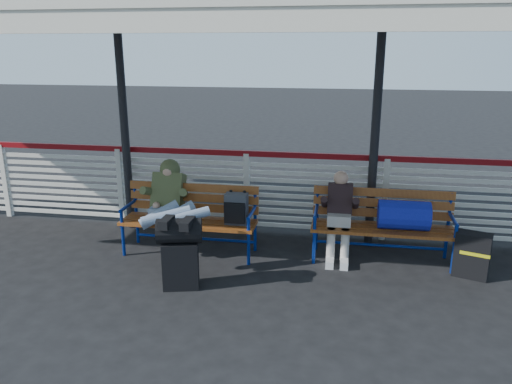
% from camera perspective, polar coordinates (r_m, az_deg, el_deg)
% --- Properties ---
extents(ground, '(60.00, 60.00, 0.00)m').
position_cam_1_polar(ground, '(5.92, -4.65, -10.79)').
color(ground, black).
rests_on(ground, ground).
extents(fence, '(12.08, 0.08, 1.24)m').
position_cam_1_polar(fence, '(7.41, -1.07, 0.36)').
color(fence, silver).
rests_on(fence, ground).
extents(canopy, '(12.60, 3.60, 3.16)m').
position_cam_1_polar(canopy, '(6.14, -3.17, 19.51)').
color(canopy, silver).
rests_on(canopy, ground).
extents(luggage_stack, '(0.56, 0.40, 0.84)m').
position_cam_1_polar(luggage_stack, '(5.78, -8.68, -6.62)').
color(luggage_stack, black).
rests_on(luggage_stack, ground).
extents(bench_left, '(1.80, 0.56, 0.92)m').
position_cam_1_polar(bench_left, '(6.68, -6.27, -2.27)').
color(bench_left, '#97591D').
rests_on(bench_left, ground).
extents(bench_right, '(1.80, 0.56, 0.92)m').
position_cam_1_polar(bench_right, '(6.60, 15.51, -2.75)').
color(bench_right, '#97591D').
rests_on(bench_right, ground).
extents(traveler_man, '(0.94, 1.63, 0.77)m').
position_cam_1_polar(traveler_man, '(6.41, -9.75, -1.96)').
color(traveler_man, '#96B2C9').
rests_on(traveler_man, ground).
extents(companion_person, '(0.32, 0.66, 1.15)m').
position_cam_1_polar(companion_person, '(6.56, 9.50, -2.57)').
color(companion_person, '#BCB4AA').
rests_on(companion_person, ground).
extents(suitcase_side, '(0.45, 0.36, 0.56)m').
position_cam_1_polar(suitcase_side, '(6.59, 23.45, -6.63)').
color(suitcase_side, black).
rests_on(suitcase_side, ground).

